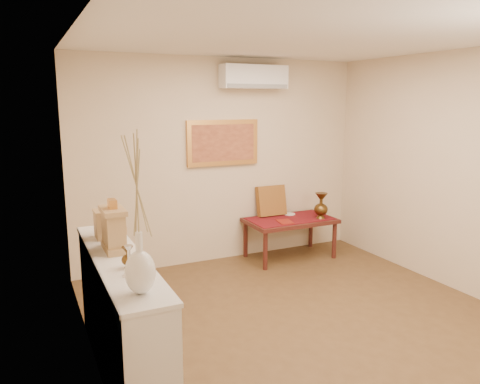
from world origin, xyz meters
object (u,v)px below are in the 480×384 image
low_table (290,223)px  display_ledge (121,316)px  wooden_chest (104,224)px  white_vase (138,215)px  mantel_clock (114,229)px  brass_urn_tall (321,203)px

low_table → display_ledge: bearing=-144.9°
wooden_chest → display_ledge: bearing=-89.9°
white_vase → low_table: white_vase is taller
mantel_clock → white_vase: bearing=-91.0°
brass_urn_tall → display_ledge: (-3.06, -1.71, -0.28)m
brass_urn_tall → mantel_clock: bearing=-153.3°
brass_urn_tall → low_table: 0.51m
white_vase → wooden_chest: (0.00, 1.32, -0.37)m
brass_urn_tall → low_table: brass_urn_tall is taller
brass_urn_tall → wooden_chest: size_ratio=1.76×
mantel_clock → wooden_chest: (-0.01, 0.38, -0.05)m
display_ledge → mantel_clock: bearing=86.3°
brass_urn_tall → mantel_clock: size_ratio=1.05×
low_table → white_vase: bearing=-135.4°
white_vase → brass_urn_tall: size_ratio=2.29×
display_ledge → mantel_clock: size_ratio=4.93×
wooden_chest → low_table: size_ratio=0.20×
brass_urn_tall → mantel_clock: 3.43m
mantel_clock → low_table: 3.23m
white_vase → low_table: size_ratio=0.82×
mantel_clock → wooden_chest: size_ratio=1.68×
white_vase → wooden_chest: white_vase is taller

